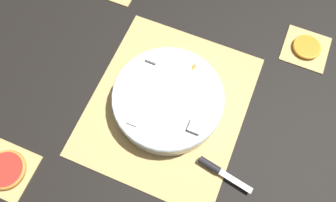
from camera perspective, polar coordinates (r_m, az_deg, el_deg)
name	(u,v)px	position (r m, az deg, el deg)	size (l,w,h in m)	color
ground_plane	(168,105)	(0.85, 0.00, -0.75)	(6.00, 6.00, 0.00)	black
bamboo_mat_center	(168,105)	(0.85, 0.00, -0.67)	(0.45, 0.39, 0.01)	tan
coaster_mat_near_right	(8,170)	(0.89, -26.14, -10.80)	(0.12, 0.12, 0.01)	tan
coaster_mat_far_left	(306,48)	(1.00, 22.87, 8.43)	(0.12, 0.12, 0.01)	tan
fruit_salad_bowl	(168,100)	(0.81, -0.03, 0.23)	(0.28, 0.28, 0.07)	silver
paring_knife	(212,167)	(0.80, 7.72, -11.28)	(0.04, 0.14, 0.02)	silver
orange_slice_whole	(307,47)	(0.99, 23.04, 8.66)	(0.08, 0.08, 0.01)	orange
grapefruit_slice	(6,170)	(0.88, -26.38, -10.67)	(0.10, 0.10, 0.01)	red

